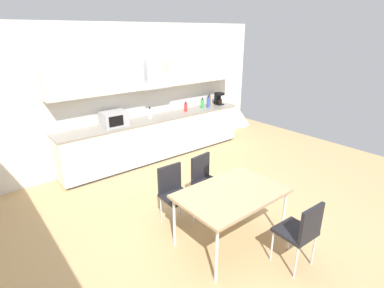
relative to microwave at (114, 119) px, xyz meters
The scene contains 17 objects.
ground_plane 2.90m from the microwave, 86.38° to the right, with size 9.41×8.97×0.02m, color tan.
wall_back 0.52m from the microwave, 63.91° to the left, with size 7.53×0.10×2.81m, color silver.
kitchen_counter 1.14m from the microwave, ahead, with size 4.28×0.62×0.92m.
backsplash_tile 1.02m from the microwave, 16.41° to the left, with size 4.26×0.02×0.56m, color silver.
upper_wall_cabinets 1.23m from the microwave, ahead, with size 4.26×0.40×0.56m.
microwave is the anchor object (origin of this frame).
coffee_maker 2.81m from the microwave, ahead, with size 0.18×0.19×0.30m.
bottle_blue 2.41m from the microwave, ahead, with size 0.08×0.08×0.29m.
bottle_red 1.75m from the microwave, ahead, with size 0.08×0.08×0.22m.
bottle_green 2.25m from the microwave, ahead, with size 0.08×0.08×0.24m.
bottle_white 0.81m from the microwave, ahead, with size 0.08×0.08×0.25m.
bottle_brown 2.53m from the microwave, ahead, with size 0.06×0.06×0.30m.
dining_table 3.04m from the microwave, 87.58° to the right, with size 1.35×0.90×0.75m.
chair_near_right 3.90m from the microwave, 83.67° to the right, with size 0.42×0.42×0.87m.
chair_far_right 2.28m from the microwave, 79.06° to the right, with size 0.44×0.44×0.87m.
chair_far_left 2.25m from the microwave, 94.56° to the right, with size 0.41×0.41×0.87m.
pendant_lamp 3.10m from the microwave, 87.58° to the right, with size 0.32×0.32×0.22m, color silver.
Camera 1 is at (-2.51, -2.57, 2.65)m, focal length 28.00 mm.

